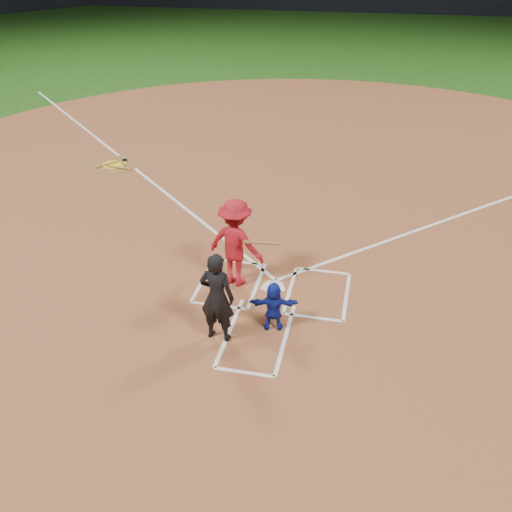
% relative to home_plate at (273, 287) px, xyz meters
% --- Properties ---
extents(ground, '(120.00, 120.00, 0.00)m').
position_rel_home_plate_xyz_m(ground, '(0.00, 0.00, -0.02)').
color(ground, '#1A4812').
rests_on(ground, ground).
extents(home_plate_dirt, '(28.00, 28.00, 0.01)m').
position_rel_home_plate_xyz_m(home_plate_dirt, '(0.00, 6.00, -0.01)').
color(home_plate_dirt, brown).
rests_on(home_plate_dirt, ground).
extents(home_plate, '(0.60, 0.60, 0.02)m').
position_rel_home_plate_xyz_m(home_plate, '(0.00, 0.00, 0.00)').
color(home_plate, silver).
rests_on(home_plate, home_plate_dirt).
extents(on_deck_circle, '(1.70, 1.70, 0.01)m').
position_rel_home_plate_xyz_m(on_deck_circle, '(-6.54, 6.21, -0.00)').
color(on_deck_circle, brown).
rests_on(on_deck_circle, home_plate_dirt).
extents(on_deck_logo, '(0.80, 0.80, 0.00)m').
position_rel_home_plate_xyz_m(on_deck_logo, '(-6.54, 6.21, 0.00)').
color(on_deck_logo, yellow).
rests_on(on_deck_logo, on_deck_circle).
extents(on_deck_bat_a, '(0.59, 0.68, 0.06)m').
position_rel_home_plate_xyz_m(on_deck_bat_a, '(-6.39, 6.46, 0.03)').
color(on_deck_bat_a, olive).
rests_on(on_deck_bat_a, on_deck_circle).
extents(on_deck_bat_b, '(0.50, 0.74, 0.06)m').
position_rel_home_plate_xyz_m(on_deck_bat_b, '(-6.74, 6.11, 0.03)').
color(on_deck_bat_b, '#9B6539').
rests_on(on_deck_bat_b, on_deck_circle).
extents(on_deck_bat_c, '(0.84, 0.17, 0.06)m').
position_rel_home_plate_xyz_m(on_deck_bat_c, '(-6.24, 5.91, 0.03)').
color(on_deck_bat_c, olive).
rests_on(on_deck_bat_c, on_deck_circle).
extents(bat_weight_donut, '(0.19, 0.19, 0.05)m').
position_rel_home_plate_xyz_m(bat_weight_donut, '(-6.34, 6.61, 0.03)').
color(bat_weight_donut, black).
rests_on(bat_weight_donut, on_deck_circle).
extents(catcher, '(0.99, 0.47, 1.02)m').
position_rel_home_plate_xyz_m(catcher, '(0.26, -1.42, 0.50)').
color(catcher, '#1423A4').
rests_on(catcher, home_plate_dirt).
extents(umpire, '(0.71, 0.51, 1.83)m').
position_rel_home_plate_xyz_m(umpire, '(-0.71, -1.92, 0.91)').
color(umpire, black).
rests_on(umpire, home_plate_dirt).
extents(chalk_markings, '(28.35, 17.32, 0.01)m').
position_rel_home_plate_xyz_m(chalk_markings, '(0.00, 5.29, -0.01)').
color(chalk_markings, white).
rests_on(chalk_markings, home_plate_dirt).
extents(batter_at_plate, '(1.67, 1.05, 1.98)m').
position_rel_home_plate_xyz_m(batter_at_plate, '(-0.84, 0.05, 0.98)').
color(batter_at_plate, '#AB1320').
rests_on(batter_at_plate, home_plate_dirt).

